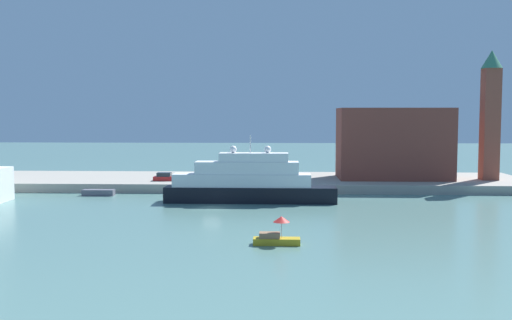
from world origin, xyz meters
TOP-DOWN VIEW (x-y plane):
  - ground at (0.00, 0.00)m, footprint 400.00×400.00m
  - quay_dock at (0.00, 27.62)m, footprint 110.00×23.23m
  - large_yacht at (4.80, 6.38)m, footprint 26.15×4.11m
  - small_motorboat at (9.43, -23.12)m, footprint 4.83×1.71m
  - work_barge at (-20.36, 12.85)m, footprint 5.21×1.64m
  - harbor_building at (30.74, 27.30)m, footprint 20.36×10.76m
  - bell_tower at (47.71, 25.68)m, footprint 3.77×3.77m
  - parked_car at (-10.99, 21.80)m, footprint 4.16×1.89m
  - person_figure at (-5.81, 18.16)m, footprint 0.36×0.36m
  - mooring_bollard at (4.91, 16.95)m, footprint 0.50×0.50m

SIDE VIEW (x-z plane):
  - ground at x=0.00m, z-range 0.00..0.00m
  - work_barge at x=-20.36m, z-range 0.00..1.00m
  - quay_dock at x=0.00m, z-range 0.00..1.54m
  - small_motorboat at x=9.43m, z-range -0.53..2.43m
  - mooring_bollard at x=4.91m, z-range 1.54..2.26m
  - parked_car at x=-10.99m, z-range 1.44..2.89m
  - person_figure at x=-5.81m, z-range 1.48..3.31m
  - large_yacht at x=4.80m, z-range -2.11..8.17m
  - harbor_building at x=30.74m, z-range 1.54..14.62m
  - bell_tower at x=47.71m, z-range 2.43..25.83m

